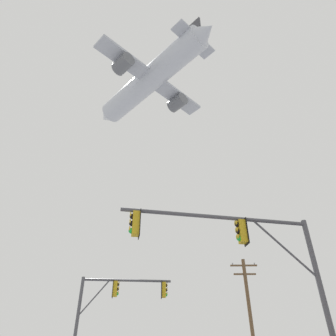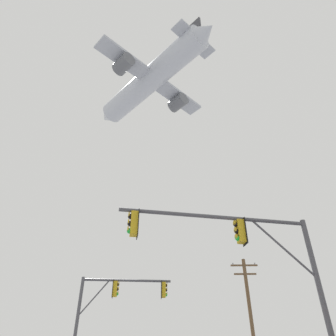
{
  "view_description": "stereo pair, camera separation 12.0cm",
  "coord_description": "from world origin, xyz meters",
  "px_view_note": "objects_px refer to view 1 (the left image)",
  "views": [
    {
      "loc": [
        0.37,
        -3.49,
        1.13
      ],
      "look_at": [
        0.06,
        18.72,
        15.9
      ],
      "focal_mm": 33.9,
      "sensor_mm": 36.0,
      "label": 1
    },
    {
      "loc": [
        0.49,
        -3.48,
        1.13
      ],
      "look_at": [
        0.06,
        18.72,
        15.9
      ],
      "focal_mm": 33.9,
      "sensor_mm": 36.0,
      "label": 2
    }
  ],
  "objects_px": {
    "airplane": "(150,80)",
    "signal_pole_near": "(249,254)",
    "utility_pole": "(250,317)",
    "signal_pole_far": "(111,305)"
  },
  "relations": [
    {
      "from": "airplane",
      "to": "signal_pole_near",
      "type": "bearing_deg",
      "value": -75.85
    },
    {
      "from": "utility_pole",
      "to": "airplane",
      "type": "distance_m",
      "value": 42.2
    },
    {
      "from": "signal_pole_near",
      "to": "utility_pole",
      "type": "bearing_deg",
      "value": 78.34
    },
    {
      "from": "signal_pole_near",
      "to": "airplane",
      "type": "xyz_separation_m",
      "value": [
        -6.53,
        25.91,
        39.59
      ]
    },
    {
      "from": "airplane",
      "to": "signal_pole_far",
      "type": "bearing_deg",
      "value": -90.1
    },
    {
      "from": "utility_pole",
      "to": "signal_pole_far",
      "type": "bearing_deg",
      "value": -148.72
    },
    {
      "from": "signal_pole_far",
      "to": "airplane",
      "type": "height_order",
      "value": "airplane"
    },
    {
      "from": "utility_pole",
      "to": "signal_pole_near",
      "type": "bearing_deg",
      "value": -101.66
    },
    {
      "from": "signal_pole_near",
      "to": "signal_pole_far",
      "type": "height_order",
      "value": "signal_pole_near"
    },
    {
      "from": "signal_pole_near",
      "to": "airplane",
      "type": "relative_size",
      "value": 0.32
    }
  ]
}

